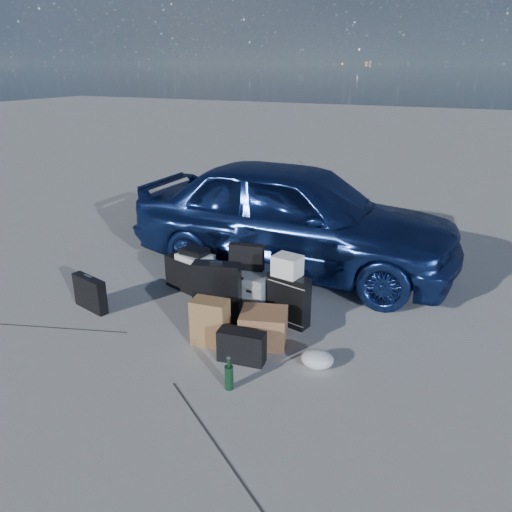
{
  "coord_description": "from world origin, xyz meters",
  "views": [
    {
      "loc": [
        2.38,
        -3.63,
        2.51
      ],
      "look_at": [
        0.26,
        0.85,
        0.6
      ],
      "focal_mm": 35.0,
      "sensor_mm": 36.0,
      "label": 1
    }
  ],
  "objects_px": {
    "suitcase_right": "(289,300)",
    "green_bottle": "(229,374)",
    "cardboard_box": "(264,327)",
    "duffel_bag": "(197,275)",
    "pelican_case": "(248,288)",
    "briefcase": "(90,293)",
    "car": "(293,216)",
    "suitcase_left": "(217,292)"
  },
  "relations": [
    {
      "from": "suitcase_right",
      "to": "green_bottle",
      "type": "distance_m",
      "value": 1.26
    },
    {
      "from": "cardboard_box",
      "to": "duffel_bag",
      "type": "bearing_deg",
      "value": 148.1
    },
    {
      "from": "pelican_case",
      "to": "duffel_bag",
      "type": "xyz_separation_m",
      "value": [
        -0.74,
        0.12,
        -0.03
      ]
    },
    {
      "from": "briefcase",
      "to": "cardboard_box",
      "type": "height_order",
      "value": "briefcase"
    },
    {
      "from": "car",
      "to": "green_bottle",
      "type": "bearing_deg",
      "value": -169.33
    },
    {
      "from": "suitcase_right",
      "to": "cardboard_box",
      "type": "height_order",
      "value": "suitcase_right"
    },
    {
      "from": "briefcase",
      "to": "duffel_bag",
      "type": "height_order",
      "value": "duffel_bag"
    },
    {
      "from": "green_bottle",
      "to": "briefcase",
      "type": "bearing_deg",
      "value": 163.0
    },
    {
      "from": "duffel_bag",
      "to": "green_bottle",
      "type": "xyz_separation_m",
      "value": [
        1.26,
        -1.54,
        -0.05
      ]
    },
    {
      "from": "cardboard_box",
      "to": "suitcase_left",
      "type": "bearing_deg",
      "value": 161.18
    },
    {
      "from": "duffel_bag",
      "to": "green_bottle",
      "type": "height_order",
      "value": "duffel_bag"
    },
    {
      "from": "suitcase_right",
      "to": "suitcase_left",
      "type": "bearing_deg",
      "value": -148.08
    },
    {
      "from": "car",
      "to": "suitcase_left",
      "type": "bearing_deg",
      "value": 174.23
    },
    {
      "from": "suitcase_left",
      "to": "cardboard_box",
      "type": "relative_size",
      "value": 1.46
    },
    {
      "from": "pelican_case",
      "to": "cardboard_box",
      "type": "xyz_separation_m",
      "value": [
        0.47,
        -0.63,
        -0.06
      ]
    },
    {
      "from": "cardboard_box",
      "to": "green_bottle",
      "type": "relative_size",
      "value": 1.49
    },
    {
      "from": "suitcase_right",
      "to": "cardboard_box",
      "type": "relative_size",
      "value": 1.23
    },
    {
      "from": "suitcase_left",
      "to": "suitcase_right",
      "type": "distance_m",
      "value": 0.74
    },
    {
      "from": "pelican_case",
      "to": "duffel_bag",
      "type": "relative_size",
      "value": 0.79
    },
    {
      "from": "briefcase",
      "to": "suitcase_right",
      "type": "distance_m",
      "value": 2.16
    },
    {
      "from": "green_bottle",
      "to": "cardboard_box",
      "type": "bearing_deg",
      "value": 93.74
    },
    {
      "from": "briefcase",
      "to": "suitcase_left",
      "type": "relative_size",
      "value": 0.76
    },
    {
      "from": "car",
      "to": "briefcase",
      "type": "xyz_separation_m",
      "value": [
        -1.54,
        -2.07,
        -0.52
      ]
    },
    {
      "from": "briefcase",
      "to": "cardboard_box",
      "type": "distance_m",
      "value": 2.01
    },
    {
      "from": "cardboard_box",
      "to": "green_bottle",
      "type": "height_order",
      "value": "cardboard_box"
    },
    {
      "from": "suitcase_left",
      "to": "suitcase_right",
      "type": "bearing_deg",
      "value": 3.82
    },
    {
      "from": "briefcase",
      "to": "cardboard_box",
      "type": "bearing_deg",
      "value": 19.45
    },
    {
      "from": "cardboard_box",
      "to": "green_bottle",
      "type": "bearing_deg",
      "value": -86.26
    },
    {
      "from": "suitcase_left",
      "to": "duffel_bag",
      "type": "bearing_deg",
      "value": 121.85
    },
    {
      "from": "green_bottle",
      "to": "suitcase_right",
      "type": "bearing_deg",
      "value": 89.1
    },
    {
      "from": "briefcase",
      "to": "green_bottle",
      "type": "distance_m",
      "value": 2.14
    },
    {
      "from": "pelican_case",
      "to": "car",
      "type": "bearing_deg",
      "value": 94.59
    },
    {
      "from": "pelican_case",
      "to": "cardboard_box",
      "type": "relative_size",
      "value": 1.4
    },
    {
      "from": "suitcase_right",
      "to": "duffel_bag",
      "type": "bearing_deg",
      "value": 179.83
    },
    {
      "from": "cardboard_box",
      "to": "green_bottle",
      "type": "distance_m",
      "value": 0.8
    },
    {
      "from": "pelican_case",
      "to": "suitcase_right",
      "type": "xyz_separation_m",
      "value": [
        0.54,
        -0.17,
        0.05
      ]
    },
    {
      "from": "briefcase",
      "to": "suitcase_right",
      "type": "relative_size",
      "value": 0.9
    },
    {
      "from": "car",
      "to": "green_bottle",
      "type": "relative_size",
      "value": 14.2
    },
    {
      "from": "car",
      "to": "green_bottle",
      "type": "xyz_separation_m",
      "value": [
        0.51,
        -2.7,
        -0.56
      ]
    },
    {
      "from": "briefcase",
      "to": "suitcase_right",
      "type": "xyz_separation_m",
      "value": [
        2.07,
        0.62,
        0.08
      ]
    },
    {
      "from": "briefcase",
      "to": "green_bottle",
      "type": "height_order",
      "value": "briefcase"
    },
    {
      "from": "duffel_bag",
      "to": "car",
      "type": "bearing_deg",
      "value": 73.74
    }
  ]
}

